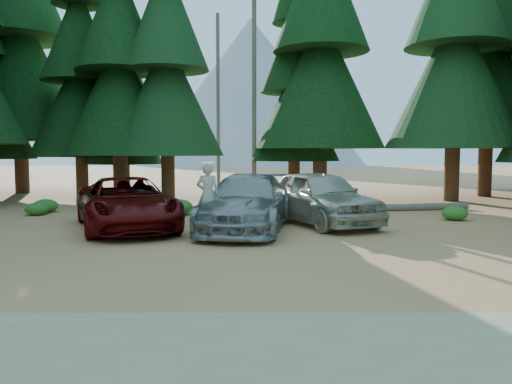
# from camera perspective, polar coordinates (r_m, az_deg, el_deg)

# --- Properties ---
(ground) EXTENTS (160.00, 160.00, 0.00)m
(ground) POSITION_cam_1_polar(r_m,az_deg,el_deg) (12.22, -4.14, -6.70)
(ground) COLOR #B37E4C
(ground) RESTS_ON ground
(gravel_strip) EXTENTS (26.00, 3.50, 0.01)m
(gravel_strip) POSITION_cam_1_polar(r_m,az_deg,el_deg) (6.01, -8.74, -18.73)
(gravel_strip) COLOR tan
(gravel_strip) RESTS_ON ground
(forest_belt_north) EXTENTS (36.00, 7.00, 22.00)m
(forest_belt_north) POSITION_cam_1_polar(r_m,az_deg,el_deg) (27.08, -1.90, -0.53)
(forest_belt_north) COLOR black
(forest_belt_north) RESTS_ON ground
(snag_front) EXTENTS (0.24, 0.24, 12.00)m
(snag_front) POSITION_cam_1_polar(r_m,az_deg,el_deg) (26.71, -0.22, 12.30)
(snag_front) COLOR #665C52
(snag_front) RESTS_ON ground
(snag_back) EXTENTS (0.20, 0.20, 10.00)m
(snag_back) POSITION_cam_1_polar(r_m,az_deg,el_deg) (28.16, -4.34, 9.84)
(snag_back) COLOR #665C52
(snag_back) RESTS_ON ground
(mountain_peak) EXTENTS (48.00, 50.00, 28.00)m
(mountain_peak) POSITION_cam_1_polar(r_m,az_deg,el_deg) (100.79, -2.09, 10.38)
(mountain_peak) COLOR #919499
(mountain_peak) RESTS_ON ground
(red_pickup) EXTENTS (4.69, 6.40, 1.62)m
(red_pickup) POSITION_cam_1_polar(r_m,az_deg,el_deg) (16.04, -14.60, -1.25)
(red_pickup) COLOR #560709
(red_pickup) RESTS_ON ground
(silver_minivan_center) EXTENTS (3.25, 6.11, 1.69)m
(silver_minivan_center) POSITION_cam_1_polar(r_m,az_deg,el_deg) (15.33, -1.03, -1.23)
(silver_minivan_center) COLOR #989A9F
(silver_minivan_center) RESTS_ON ground
(silver_minivan_right) EXTENTS (4.06, 5.71, 1.81)m
(silver_minivan_right) POSITION_cam_1_polar(r_m,az_deg,el_deg) (16.73, 7.29, -0.58)
(silver_minivan_right) COLOR beige
(silver_minivan_right) RESTS_ON ground
(frisbee_player) EXTENTS (0.74, 0.56, 1.83)m
(frisbee_player) POSITION_cam_1_polar(r_m,az_deg,el_deg) (13.98, -5.52, -0.29)
(frisbee_player) COLOR beige
(frisbee_player) RESTS_ON ground
(log_left) EXTENTS (4.34, 0.43, 0.31)m
(log_left) POSITION_cam_1_polar(r_m,az_deg,el_deg) (19.53, -0.88, -2.02)
(log_left) COLOR #665C52
(log_left) RESTS_ON ground
(log_mid) EXTENTS (2.94, 1.01, 0.24)m
(log_mid) POSITION_cam_1_polar(r_m,az_deg,el_deg) (20.99, 4.05, -1.67)
(log_mid) COLOR #665C52
(log_mid) RESTS_ON ground
(log_right) EXTENTS (4.46, 1.17, 0.29)m
(log_right) POSITION_cam_1_polar(r_m,az_deg,el_deg) (21.65, 18.03, -1.63)
(log_right) COLOR #665C52
(log_right) RESTS_ON ground
(shrub_far_left) EXTENTS (0.87, 0.87, 0.48)m
(shrub_far_left) POSITION_cam_1_polar(r_m,az_deg,el_deg) (20.78, -23.77, -1.77)
(shrub_far_left) COLOR #1D611E
(shrub_far_left) RESTS_ON ground
(shrub_left) EXTENTS (0.79, 0.79, 0.43)m
(shrub_left) POSITION_cam_1_polar(r_m,az_deg,el_deg) (22.73, -18.67, -1.18)
(shrub_left) COLOR #1D611E
(shrub_left) RESTS_ON ground
(shrub_center_left) EXTENTS (1.10, 1.10, 0.61)m
(shrub_center_left) POSITION_cam_1_polar(r_m,az_deg,el_deg) (19.28, -8.86, -1.72)
(shrub_center_left) COLOR #1D611E
(shrub_center_left) RESTS_ON ground
(shrub_center_right) EXTENTS (0.88, 0.88, 0.48)m
(shrub_center_right) POSITION_cam_1_polar(r_m,az_deg,el_deg) (20.15, -2.59, -1.58)
(shrub_center_right) COLOR #1D611E
(shrub_center_right) RESTS_ON ground
(shrub_right) EXTENTS (0.95, 0.95, 0.52)m
(shrub_right) POSITION_cam_1_polar(r_m,az_deg,el_deg) (20.57, 0.22, -1.39)
(shrub_right) COLOR #1D611E
(shrub_right) RESTS_ON ground
(shrub_far_right) EXTENTS (1.23, 1.23, 0.68)m
(shrub_far_right) POSITION_cam_1_polar(r_m,az_deg,el_deg) (20.21, 6.05, -1.30)
(shrub_far_right) COLOR #1D611E
(shrub_far_right) RESTS_ON ground
(shrub_edge_west) EXTENTS (0.97, 0.97, 0.53)m
(shrub_edge_west) POSITION_cam_1_polar(r_m,az_deg,el_deg) (21.61, -22.93, -1.45)
(shrub_edge_west) COLOR #1D611E
(shrub_edge_west) RESTS_ON ground
(shrub_edge_east) EXTENTS (0.90, 0.90, 0.50)m
(shrub_edge_east) POSITION_cam_1_polar(r_m,az_deg,el_deg) (18.95, 21.77, -2.26)
(shrub_edge_east) COLOR #1D611E
(shrub_edge_east) RESTS_ON ground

